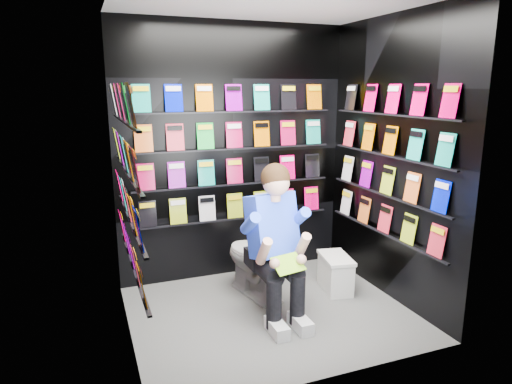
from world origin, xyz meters
name	(u,v)px	position (x,y,z in m)	size (l,w,h in m)	color
floor	(270,313)	(0.00, 0.00, 0.00)	(2.40, 2.40, 0.00)	#5B5B59
ceiling	(273,1)	(0.00, 0.00, 2.60)	(2.40, 2.40, 0.00)	white
wall_back	(233,153)	(0.00, 1.00, 1.30)	(2.40, 0.04, 2.60)	black
wall_front	(334,195)	(0.00, -1.00, 1.30)	(2.40, 0.04, 2.60)	black
wall_left	(121,179)	(-1.20, 0.00, 1.30)	(0.04, 2.00, 2.60)	black
wall_right	(392,161)	(1.20, 0.00, 1.30)	(0.04, 2.00, 2.60)	black
comics_back	(234,153)	(0.00, 0.97, 1.31)	(2.10, 0.06, 1.37)	#F50061
comics_left	(125,178)	(-1.17, 0.00, 1.31)	(0.06, 1.70, 1.37)	#F50061
comics_right	(389,161)	(1.17, 0.00, 1.31)	(0.06, 1.70, 1.37)	#F50061
toilet	(255,258)	(0.02, 0.42, 0.37)	(0.42, 0.75, 0.73)	white
longbox	(335,275)	(0.78, 0.21, 0.16)	(0.23, 0.43, 0.32)	silver
longbox_lid	(336,258)	(0.78, 0.21, 0.34)	(0.26, 0.45, 0.03)	silver
reader	(271,226)	(0.02, 0.04, 0.79)	(0.55, 0.81, 1.49)	blue
held_comic	(288,264)	(0.02, -0.31, 0.58)	(0.26, 0.01, 0.18)	green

